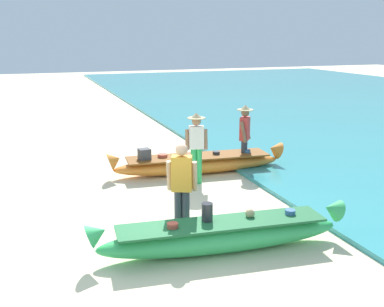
# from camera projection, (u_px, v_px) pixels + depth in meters

# --- Properties ---
(ground_plane) EXTENTS (80.00, 80.00, 0.00)m
(ground_plane) POSITION_uv_depth(u_px,v_px,m) (144.00, 239.00, 8.54)
(ground_plane) COLOR beige
(boat_green_foreground) EXTENTS (4.60, 1.05, 0.86)m
(boat_green_foreground) POSITION_uv_depth(u_px,v_px,m) (222.00, 235.00, 7.98)
(boat_green_foreground) COLOR #38B760
(boat_green_foreground) RESTS_ON ground
(boat_orange_midground) EXTENTS (4.90, 1.19, 0.79)m
(boat_orange_midground) POSITION_uv_depth(u_px,v_px,m) (198.00, 163.00, 12.53)
(boat_orange_midground) COLOR orange
(boat_orange_midground) RESTS_ON ground
(person_vendor_hatted) EXTENTS (0.58, 0.44, 1.79)m
(person_vendor_hatted) POSITION_uv_depth(u_px,v_px,m) (196.00, 143.00, 11.46)
(person_vendor_hatted) COLOR green
(person_vendor_hatted) RESTS_ON ground
(person_tourist_customer) EXTENTS (0.59, 0.42, 1.78)m
(person_tourist_customer) POSITION_uv_depth(u_px,v_px,m) (182.00, 185.00, 8.34)
(person_tourist_customer) COLOR #333842
(person_tourist_customer) RESTS_ON ground
(person_vendor_assistant) EXTENTS (0.51, 0.56, 1.79)m
(person_vendor_assistant) POSITION_uv_depth(u_px,v_px,m) (245.00, 132.00, 12.74)
(person_vendor_assistant) COLOR #333842
(person_vendor_assistant) RESTS_ON ground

